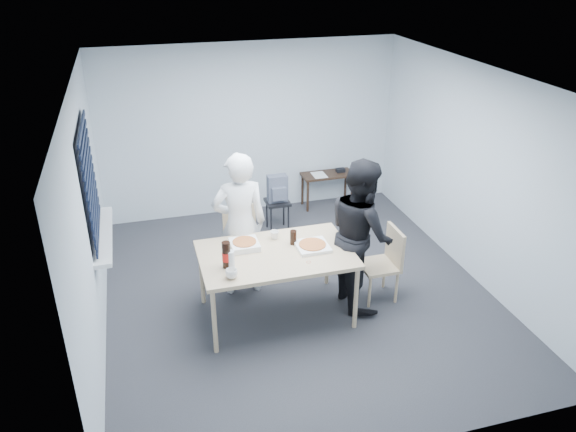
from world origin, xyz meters
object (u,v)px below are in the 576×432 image
object	(u,v)px
dining_table	(276,258)
side_table	(327,178)
soda_bottle	(226,255)
person_white	(240,225)
mug_a	(232,274)
person_black	(361,233)
mug_b	(275,235)
stool	(277,208)
chair_right	(386,259)
backpack	(277,189)
chair_far	(241,236)

from	to	relation	value
dining_table	side_table	size ratio (longest dim) A/B	2.02
soda_bottle	dining_table	bearing A→B (deg)	14.86
person_white	mug_a	distance (m)	1.03
person_white	side_table	bearing A→B (deg)	-131.65
person_black	person_white	bearing A→B (deg)	65.17
dining_table	person_white	size ratio (longest dim) A/B	0.94
person_white	person_black	world-z (taller)	same
person_black	mug_b	bearing A→B (deg)	72.85
side_table	stool	size ratio (longest dim) A/B	1.74
chair_right	mug_b	xyz separation A→B (m)	(-1.26, 0.31, 0.34)
person_black	backpack	xyz separation A→B (m)	(-0.45, 1.98, -0.22)
backpack	mug_a	xyz separation A→B (m)	(-1.11, -2.38, 0.19)
person_black	stool	world-z (taller)	person_black
backpack	mug_b	distance (m)	1.77
chair_far	person_black	size ratio (longest dim) A/B	0.50
dining_table	person_white	xyz separation A→B (m)	(-0.27, 0.62, 0.14)
dining_table	mug_a	xyz separation A→B (m)	(-0.55, -0.37, 0.11)
dining_table	stool	bearing A→B (deg)	74.78
backpack	soda_bottle	size ratio (longest dim) A/B	1.35
mug_a	person_white	bearing A→B (deg)	73.92
stool	soda_bottle	xyz separation A→B (m)	(-1.11, -2.18, 0.59)
side_table	stool	xyz separation A→B (m)	(-0.99, -0.63, -0.10)
dining_table	person_white	world-z (taller)	person_white
chair_far	soda_bottle	world-z (taller)	soda_bottle
dining_table	mug_a	world-z (taller)	mug_a
side_table	mug_b	xyz separation A→B (m)	(-1.47, -2.34, 0.39)
chair_right	person_black	size ratio (longest dim) A/B	0.50
chair_right	person_white	distance (m)	1.75
dining_table	stool	size ratio (longest dim) A/B	3.52
person_white	backpack	distance (m)	1.63
chair_far	chair_right	world-z (taller)	same
person_white	mug_a	bearing A→B (deg)	73.92
chair_far	person_white	distance (m)	0.57
side_table	backpack	bearing A→B (deg)	-146.94
person_white	stool	xyz separation A→B (m)	(0.82, 1.40, -0.52)
dining_table	chair_right	distance (m)	1.35
side_table	mug_a	distance (m)	3.70
chair_right	mug_a	bearing A→B (deg)	-168.55
mug_a	side_table	bearing A→B (deg)	55.28
stool	backpack	xyz separation A→B (m)	(-0.00, -0.01, 0.30)
chair_right	stool	world-z (taller)	chair_right
mug_b	mug_a	bearing A→B (deg)	-132.18
mug_b	soda_bottle	xyz separation A→B (m)	(-0.63, -0.47, 0.10)
mug_b	person_white	bearing A→B (deg)	138.45
mug_b	dining_table	bearing A→B (deg)	-102.26
chair_right	backpack	xyz separation A→B (m)	(-0.78, 2.00, 0.15)
mug_b	soda_bottle	distance (m)	0.80
chair_far	soda_bottle	size ratio (longest dim) A/B	3.03
dining_table	chair_far	xyz separation A→B (m)	(-0.18, 1.04, -0.24)
person_black	soda_bottle	distance (m)	1.58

